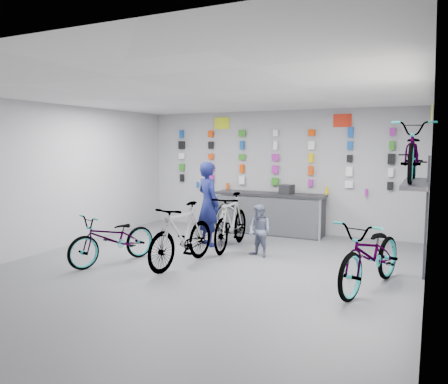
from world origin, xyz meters
The scene contains 20 objects.
floor centered at (0.00, 0.00, 0.00)m, with size 8.00×8.00×0.00m, color #57575C.
ceiling centered at (0.00, 0.00, 3.00)m, with size 8.00×8.00×0.00m, color white.
wall_back centered at (0.00, 4.00, 1.50)m, with size 7.00×7.00×0.00m, color #B3B3B5.
wall_left centered at (-3.50, 0.00, 1.50)m, with size 8.00×8.00×0.00m, color #B3B3B5.
wall_right centered at (3.50, 0.00, 1.50)m, with size 8.00×8.00×0.00m, color #B3B3B5.
counter centered at (0.00, 3.54, 0.49)m, with size 2.70×0.66×1.00m.
merch_wall centered at (-0.05, 3.93, 1.78)m, with size 5.56×0.08×1.57m.
wall_bracket centered at (3.33, 1.20, 1.46)m, with size 0.39×1.90×2.00m.
sign_left centered at (-1.50, 3.98, 2.72)m, with size 0.42×0.02×0.30m, color #E1F31C.
sign_right centered at (1.60, 3.98, 2.72)m, with size 0.42×0.02×0.30m, color red.
sign_side centered at (3.48, 1.20, 2.65)m, with size 0.02×0.40×0.30m, color #E1F31C.
bike_left centered at (-1.68, -0.22, 0.46)m, with size 0.62×1.77×0.93m, color gray.
bike_center centered at (-0.46, 0.19, 0.57)m, with size 0.53×1.88×1.13m, color gray.
bike_right centered at (2.77, 0.29, 0.54)m, with size 0.72×2.06×1.08m, color gray.
bike_service centered at (-0.20, 1.74, 0.58)m, with size 0.54×1.93×1.16m, color gray.
bike_wall centered at (3.25, 1.20, 2.05)m, with size 0.63×1.80×0.95m, color gray.
clerk centered at (-0.78, 1.81, 0.90)m, with size 0.66×0.43×1.81m, color #11164B.
customer centered at (0.57, 1.37, 0.51)m, with size 0.50×0.39×1.02m, color slate.
spare_wheel centered at (-0.97, 3.17, 0.37)m, with size 0.77×0.28×0.75m.
register centered at (0.43, 3.55, 1.11)m, with size 0.28×0.30×0.22m, color black.
Camera 1 is at (3.52, -6.41, 2.18)m, focal length 35.00 mm.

